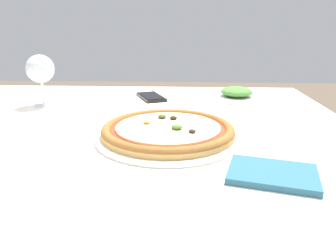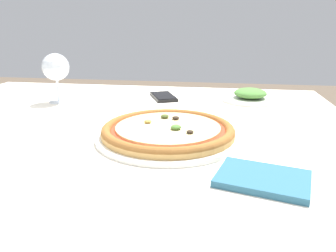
{
  "view_description": "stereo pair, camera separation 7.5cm",
  "coord_description": "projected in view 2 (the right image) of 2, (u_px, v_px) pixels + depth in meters",
  "views": [
    {
      "loc": [
        0.2,
        -0.76,
        1.01
      ],
      "look_at": [
        0.17,
        -0.05,
        0.79
      ],
      "focal_mm": 35.0,
      "sensor_mm": 36.0,
      "label": 1
    },
    {
      "loc": [
        0.28,
        -0.76,
        1.01
      ],
      "look_at": [
        0.17,
        -0.05,
        0.79
      ],
      "focal_mm": 35.0,
      "sensor_mm": 36.0,
      "label": 2
    }
  ],
  "objects": [
    {
      "name": "pizza_plate",
      "position": [
        168.0,
        131.0,
        0.75
      ],
      "size": [
        0.33,
        0.33,
        0.04
      ],
      "color": "white",
      "rests_on": "dining_table"
    },
    {
      "name": "napkin_folded",
      "position": [
        263.0,
        179.0,
        0.55
      ],
      "size": [
        0.17,
        0.15,
        0.01
      ],
      "color": "#2D607A",
      "rests_on": "dining_table"
    },
    {
      "name": "dining_table",
      "position": [
        106.0,
        157.0,
        0.85
      ],
      "size": [
        1.31,
        1.16,
        0.76
      ],
      "color": "brown",
      "rests_on": "ground_plane"
    },
    {
      "name": "side_plate",
      "position": [
        250.0,
        96.0,
        1.12
      ],
      "size": [
        0.19,
        0.19,
        0.04
      ],
      "color": "white",
      "rests_on": "dining_table"
    },
    {
      "name": "cell_phone",
      "position": [
        163.0,
        97.0,
        1.16
      ],
      "size": [
        0.12,
        0.16,
        0.01
      ],
      "color": "black",
      "rests_on": "dining_table"
    },
    {
      "name": "wine_glass_far_left",
      "position": [
        56.0,
        68.0,
        1.07
      ],
      "size": [
        0.09,
        0.09,
        0.16
      ],
      "color": "silver",
      "rests_on": "dining_table"
    }
  ]
}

